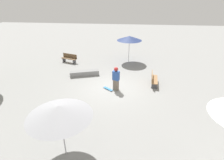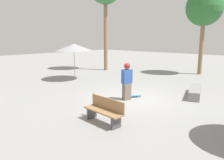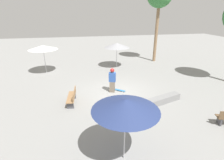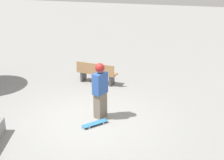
# 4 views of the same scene
# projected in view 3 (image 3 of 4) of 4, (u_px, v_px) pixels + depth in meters

# --- Properties ---
(ground_plane) EXTENTS (60.00, 60.00, 0.00)m
(ground_plane) POSITION_uv_depth(u_px,v_px,m) (117.00, 92.00, 12.25)
(ground_plane) COLOR gray
(skater_main) EXTENTS (0.39, 0.52, 1.74)m
(skater_main) POSITION_uv_depth(u_px,v_px,m) (112.00, 79.00, 12.02)
(skater_main) COLOR #726656
(skater_main) RESTS_ON ground_plane
(skateboard) EXTENTS (0.65, 0.75, 0.07)m
(skateboard) POSITION_uv_depth(u_px,v_px,m) (120.00, 90.00, 12.46)
(skateboard) COLOR teal
(skateboard) RESTS_ON ground_plane
(concrete_ledge) EXTENTS (1.22, 2.42, 0.42)m
(concrete_ledge) POSITION_uv_depth(u_px,v_px,m) (164.00, 99.00, 10.84)
(concrete_ledge) COLOR gray
(concrete_ledge) RESTS_ON ground_plane
(bench_near) EXTENTS (1.63, 0.59, 0.85)m
(bench_near) POSITION_uv_depth(u_px,v_px,m) (72.00, 97.00, 10.66)
(bench_near) COLOR #47474C
(bench_near) RESTS_ON ground_plane
(shade_umbrella_white) EXTENTS (2.55, 2.55, 2.54)m
(shade_umbrella_white) POSITION_uv_depth(u_px,v_px,m) (43.00, 47.00, 15.35)
(shade_umbrella_white) COLOR #B7B7BC
(shade_umbrella_white) RESTS_ON ground_plane
(shade_umbrella_grey) EXTENTS (2.51, 2.51, 2.45)m
(shade_umbrella_grey) POSITION_uv_depth(u_px,v_px,m) (117.00, 45.00, 17.10)
(shade_umbrella_grey) COLOR #B7B7BC
(shade_umbrella_grey) RESTS_ON ground_plane
(shade_umbrella_navy) EXTENTS (2.38, 2.38, 2.56)m
(shade_umbrella_navy) POSITION_uv_depth(u_px,v_px,m) (126.00, 105.00, 5.91)
(shade_umbrella_navy) COLOR #B7B7BC
(shade_umbrella_navy) RESTS_ON ground_plane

